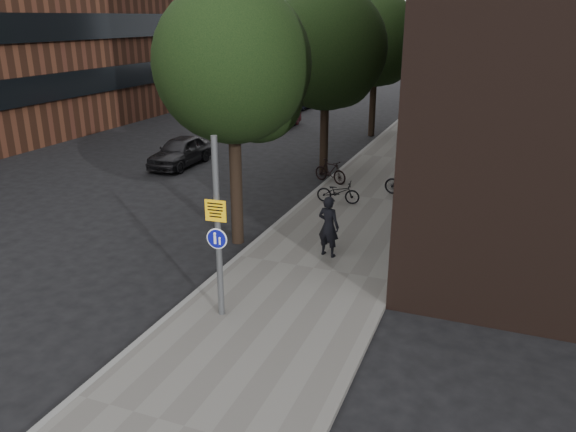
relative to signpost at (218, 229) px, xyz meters
The scene contains 15 objects.
ground 2.39m from the signpost, 13.64° to the right, with size 120.00×120.00×0.00m, color black.
sidewalk 10.08m from the signpost, 83.23° to the left, with size 4.50×60.00×0.12m, color #615E59.
curb_edge 10.07m from the signpost, 96.35° to the left, with size 0.15×60.00×0.13m, color slate.
street_tree_near 5.53m from the signpost, 110.11° to the left, with size 4.40×4.40×7.50m.
street_tree_mid 13.34m from the signpost, 97.14° to the left, with size 5.00×5.00×7.80m.
street_tree_far 22.17m from the signpost, 94.22° to the left, with size 5.00×5.00×7.80m.
signpost is the anchor object (origin of this frame).
pedestrian 4.42m from the signpost, 72.78° to the left, with size 0.64×0.42×1.76m, color black.
parked_bike_facade_near 9.65m from the signpost, 72.18° to the left, with size 0.63×1.81×0.95m, color black.
parked_bike_facade_far 10.84m from the signpost, 77.71° to the left, with size 0.46×1.62×0.97m, color black.
parked_bike_curb_near 8.92m from the signpost, 88.91° to the left, with size 0.55×1.56×0.82m, color black.
parked_bike_curb_far 11.33m from the signpost, 94.55° to the left, with size 0.45×1.58×0.95m, color black.
parked_car_near 14.51m from the signpost, 125.11° to the left, with size 1.58×3.93×1.34m, color black.
parked_car_mid 23.73m from the signpost, 108.17° to the left, with size 1.12×3.22×1.06m, color #56181D.
parked_car_far 30.26m from the signpost, 107.54° to the left, with size 1.76×4.34×1.26m, color black.
Camera 1 is at (4.62, -9.78, 6.52)m, focal length 35.00 mm.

